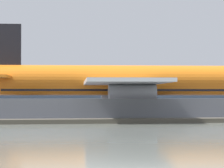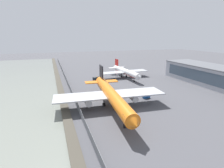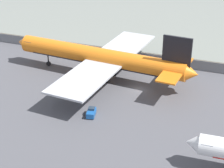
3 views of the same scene
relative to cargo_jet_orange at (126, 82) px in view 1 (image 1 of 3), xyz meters
name	(u,v)px [view 1 (image 1 of 3)]	position (x,y,z in m)	size (l,w,h in m)	color
ground_plane	(53,117)	(-10.50, 3.58, -5.17)	(500.00, 500.00, 0.00)	#4C4C51
shoreline_seawall	(61,121)	(-10.50, -16.92, -4.92)	(320.00, 3.00, 0.50)	#474238
perimeter_fence	(59,110)	(-10.50, -12.42, -3.81)	(280.00, 0.10, 2.73)	slate
cargo_jet_orange	(126,82)	(0.00, 0.00, 0.00)	(49.39, 42.88, 13.56)	orange
baggage_tug	(82,109)	(-4.75, 18.20, -4.37)	(2.26, 3.47, 1.80)	#19519E
terminal_building	(116,88)	(9.34, 64.97, 0.14)	(104.45, 19.22, 10.61)	#9EA3AD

